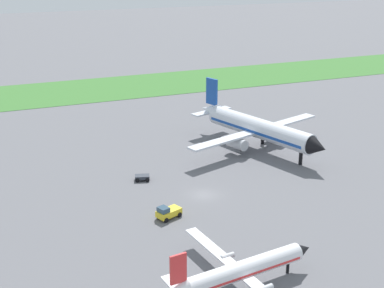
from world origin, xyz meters
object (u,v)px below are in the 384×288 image
at_px(airplane_foreground_turboprop, 242,270).
at_px(airplane_midfield_jet, 257,128).
at_px(baggage_cart_near_gate, 142,177).
at_px(pushback_tug_midfield, 168,212).

relative_size(airplane_foreground_turboprop, airplane_midfield_jet, 0.72).
height_order(airplane_midfield_jet, baggage_cart_near_gate, airplane_midfield_jet).
height_order(airplane_midfield_jet, pushback_tug_midfield, airplane_midfield_jet).
bearing_deg(baggage_cart_near_gate, pushback_tug_midfield, -76.49).
bearing_deg(baggage_cart_near_gate, airplane_foreground_turboprop, -72.17).
distance_m(airplane_midfield_jet, baggage_cart_near_gate, 26.23).
xyz_separation_m(airplane_midfield_jet, baggage_cart_near_gate, (-25.15, -6.51, -3.63)).
distance_m(airplane_foreground_turboprop, baggage_cart_near_gate, 33.88).
relative_size(airplane_foreground_turboprop, baggage_cart_near_gate, 8.35).
xyz_separation_m(baggage_cart_near_gate, pushback_tug_midfield, (-0.57, -14.37, 0.34)).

